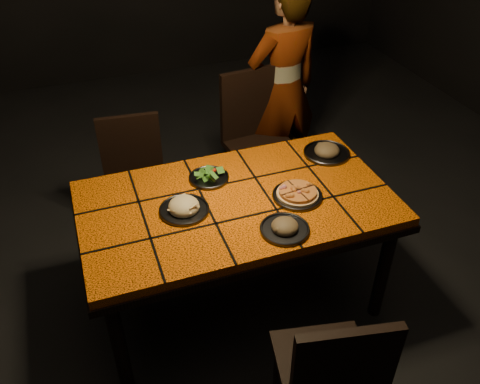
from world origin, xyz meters
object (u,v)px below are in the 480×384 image
object	(u,v)px
chair_near	(332,372)
plate_pizza	(297,194)
diner	(283,90)
chair_far_left	(135,174)
dining_table	(237,211)
chair_far_right	(257,132)
plate_pasta	(184,208)

from	to	relation	value
chair_near	plate_pizza	xyz separation A→B (m)	(0.22, 0.85, 0.26)
diner	chair_near	bearing A→B (deg)	63.00
chair_far_left	dining_table	bearing A→B (deg)	-56.66
dining_table	plate_pizza	bearing A→B (deg)	-16.11
chair_far_left	chair_far_right	xyz separation A→B (m)	(0.89, 0.11, 0.07)
dining_table	chair_near	bearing A→B (deg)	-84.99
chair_near	dining_table	bearing A→B (deg)	-73.76
chair_near	chair_far_left	distance (m)	1.80
chair_near	chair_far_left	bearing A→B (deg)	-62.66
chair_far_right	plate_pizza	distance (m)	1.03
dining_table	diner	distance (m)	1.29
plate_pasta	chair_far_right	bearing A→B (deg)	50.46
chair_near	diner	xyz separation A→B (m)	(0.64, 2.00, 0.27)
chair_near	plate_pasta	distance (m)	1.03
dining_table	chair_near	xyz separation A→B (m)	(0.08, -0.94, -0.16)
chair_far_right	plate_pizza	world-z (taller)	chair_far_right
diner	plate_pizza	distance (m)	1.23
diner	chair_far_left	bearing A→B (deg)	4.23
plate_pasta	chair_far_left	bearing A→B (deg)	99.77
chair_far_left	diner	world-z (taller)	diner
dining_table	plate_pizza	distance (m)	0.33
diner	plate_pizza	world-z (taller)	diner
diner	plate_pizza	size ratio (longest dim) A/B	5.97
plate_pizza	plate_pasta	xyz separation A→B (m)	(-0.58, 0.08, 0.00)
chair_near	chair_far_right	world-z (taller)	chair_far_right
dining_table	chair_far_left	bearing A→B (deg)	117.77
chair_far_right	diner	bearing A→B (deg)	25.95
dining_table	plate_pizza	size ratio (longest dim) A/B	6.20
chair_near	chair_far_left	size ratio (longest dim) A/B	1.04
chair_far_left	diner	bearing A→B (deg)	18.98
chair_far_right	chair_far_left	bearing A→B (deg)	-178.77
chair_far_right	diner	size ratio (longest dim) A/B	0.63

